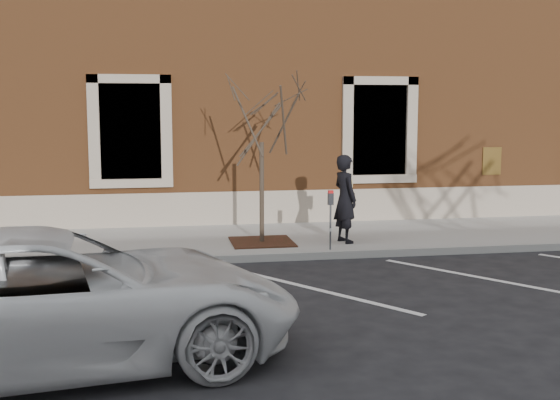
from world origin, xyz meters
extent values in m
plane|color=#28282B|center=(0.00, 0.00, 0.00)|extent=(120.00, 120.00, 0.00)
cube|color=#A19E97|center=(0.00, 1.75, 0.07)|extent=(40.00, 3.50, 0.15)
cube|color=#9E9E99|center=(0.00, -0.05, 0.07)|extent=(40.00, 0.12, 0.15)
cube|color=brown|center=(0.00, 7.75, 4.00)|extent=(40.00, 8.50, 8.00)
cube|color=tan|center=(0.00, 3.53, 0.55)|extent=(40.00, 0.06, 0.80)
cube|color=black|center=(-3.00, 3.65, 2.40)|extent=(1.40, 0.30, 2.20)
cube|color=tan|center=(-3.00, 3.48, 1.20)|extent=(1.90, 0.20, 0.20)
cube|color=black|center=(3.00, 3.65, 2.40)|extent=(1.40, 0.30, 2.20)
cube|color=tan|center=(3.00, 3.48, 1.20)|extent=(1.90, 0.20, 0.20)
imported|color=black|center=(1.41, 0.83, 1.07)|extent=(0.61, 0.77, 1.83)
cylinder|color=#595B60|center=(0.93, 0.12, 0.60)|extent=(0.04, 0.04, 0.89)
cube|color=black|center=(0.93, 0.12, 1.16)|extent=(0.11, 0.08, 0.23)
cube|color=red|center=(0.93, 0.12, 1.30)|extent=(0.10, 0.08, 0.05)
cube|color=white|center=(0.93, 0.08, 0.55)|extent=(0.04, 0.00, 0.06)
cube|color=#481E17|center=(-0.30, 1.08, 0.17)|extent=(1.28, 1.28, 0.03)
cylinder|color=#3D2D25|center=(-0.30, 1.08, 1.19)|extent=(0.09, 0.09, 2.09)
imported|color=silver|center=(-3.63, -5.10, 0.79)|extent=(6.02, 3.52, 1.57)
camera|label=1|loc=(-2.44, -13.13, 2.91)|focal=45.00mm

